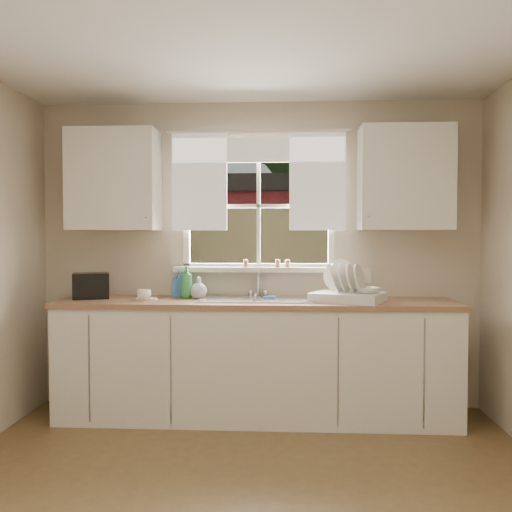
# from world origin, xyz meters

# --- Properties ---
(room_walls) EXTENTS (3.62, 4.02, 2.50)m
(room_walls) POSITION_xyz_m (0.00, -0.07, 1.24)
(room_walls) COLOR beige
(room_walls) RESTS_ON ground
(window) EXTENTS (1.38, 0.16, 1.06)m
(window) POSITION_xyz_m (0.00, 2.00, 1.49)
(window) COLOR white
(window) RESTS_ON room_walls
(curtains) EXTENTS (1.50, 0.03, 0.81)m
(curtains) POSITION_xyz_m (0.00, 1.95, 1.93)
(curtains) COLOR white
(curtains) RESTS_ON room_walls
(base_cabinets) EXTENTS (3.00, 0.62, 0.87)m
(base_cabinets) POSITION_xyz_m (0.00, 1.68, 0.43)
(base_cabinets) COLOR white
(base_cabinets) RESTS_ON ground
(countertop) EXTENTS (3.04, 0.65, 0.04)m
(countertop) POSITION_xyz_m (0.00, 1.68, 0.89)
(countertop) COLOR #94684A
(countertop) RESTS_ON base_cabinets
(upper_cabinet_left) EXTENTS (0.70, 0.33, 0.80)m
(upper_cabinet_left) POSITION_xyz_m (-1.15, 1.82, 1.85)
(upper_cabinet_left) COLOR white
(upper_cabinet_left) RESTS_ON room_walls
(upper_cabinet_right) EXTENTS (0.70, 0.33, 0.80)m
(upper_cabinet_right) POSITION_xyz_m (1.15, 1.82, 1.85)
(upper_cabinet_right) COLOR white
(upper_cabinet_right) RESTS_ON room_walls
(wall_outlet) EXTENTS (0.08, 0.01, 0.12)m
(wall_outlet) POSITION_xyz_m (0.88, 1.99, 1.08)
(wall_outlet) COLOR beige
(wall_outlet) RESTS_ON room_walls
(sill_jars) EXTENTS (0.38, 0.04, 0.06)m
(sill_jars) POSITION_xyz_m (0.10, 1.94, 1.18)
(sill_jars) COLOR brown
(sill_jars) RESTS_ON window
(backyard) EXTENTS (20.00, 10.00, 6.13)m
(backyard) POSITION_xyz_m (0.58, 8.42, 3.46)
(backyard) COLOR #335421
(backyard) RESTS_ON ground
(sink) EXTENTS (0.88, 0.52, 0.40)m
(sink) POSITION_xyz_m (0.00, 1.71, 0.84)
(sink) COLOR #B7B7BC
(sink) RESTS_ON countertop
(dish_rack) EXTENTS (0.62, 0.55, 0.31)m
(dish_rack) POSITION_xyz_m (0.69, 1.63, 0.98)
(dish_rack) COLOR white
(dish_rack) RESTS_ON countertop
(bowl) EXTENTS (0.24, 0.24, 0.05)m
(bowl) POSITION_xyz_m (0.83, 1.58, 1.00)
(bowl) COLOR white
(bowl) RESTS_ON dish_rack
(soap_bottle_a) EXTENTS (0.12, 0.12, 0.26)m
(soap_bottle_a) POSITION_xyz_m (-0.56, 1.79, 1.04)
(soap_bottle_a) COLOR green
(soap_bottle_a) RESTS_ON countertop
(soap_bottle_b) EXTENTS (0.10, 0.10, 0.22)m
(soap_bottle_b) POSITION_xyz_m (-0.64, 1.88, 1.02)
(soap_bottle_b) COLOR #316BBA
(soap_bottle_b) RESTS_ON countertop
(soap_bottle_c) EXTENTS (0.14, 0.14, 0.17)m
(soap_bottle_c) POSITION_xyz_m (-0.46, 1.77, 0.99)
(soap_bottle_c) COLOR beige
(soap_bottle_c) RESTS_ON countertop
(saucer) EXTENTS (0.18, 0.18, 0.01)m
(saucer) POSITION_xyz_m (-0.86, 1.67, 0.92)
(saucer) COLOR silver
(saucer) RESTS_ON countertop
(cup) EXTENTS (0.14, 0.14, 0.08)m
(cup) POSITION_xyz_m (-0.86, 1.61, 0.95)
(cup) COLOR white
(cup) RESTS_ON countertop
(black_appliance) EXTENTS (0.34, 0.32, 0.20)m
(black_appliance) POSITION_xyz_m (-1.31, 1.73, 1.01)
(black_appliance) COLOR black
(black_appliance) RESTS_ON countertop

